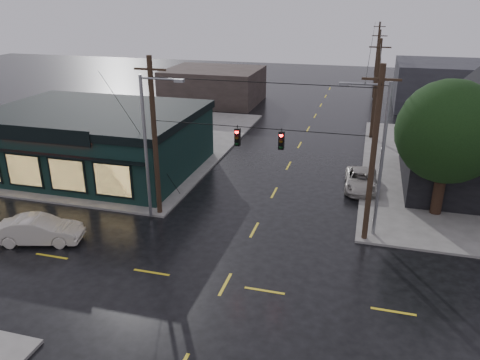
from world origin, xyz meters
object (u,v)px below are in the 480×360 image
(utility_pole_ne, at_px, (364,240))
(sedan_cream, at_px, (39,230))
(utility_pole_nw, at_px, (160,214))
(suv_silver, at_px, (361,180))
(corner_tree, at_px, (449,132))

(utility_pole_ne, relative_size, sedan_cream, 2.11)
(utility_pole_nw, relative_size, suv_silver, 2.05)
(utility_pole_ne, relative_size, suv_silver, 2.05)
(utility_pole_ne, height_order, suv_silver, utility_pole_ne)
(utility_pole_ne, xyz_separation_m, suv_silver, (-0.50, 7.91, 0.69))
(suv_silver, bearing_deg, utility_pole_ne, -89.14)
(sedan_cream, bearing_deg, utility_pole_ne, -89.42)
(corner_tree, bearing_deg, utility_pole_nw, -164.80)
(utility_pole_nw, height_order, suv_silver, utility_pole_nw)
(corner_tree, height_order, utility_pole_ne, corner_tree)
(utility_pole_nw, height_order, sedan_cream, utility_pole_nw)
(corner_tree, xyz_separation_m, sedan_cream, (-22.44, -10.02, -4.80))
(sedan_cream, xyz_separation_m, suv_silver, (17.58, 13.22, -0.11))
(corner_tree, relative_size, utility_pole_ne, 0.85)
(sedan_cream, relative_size, suv_silver, 0.97)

